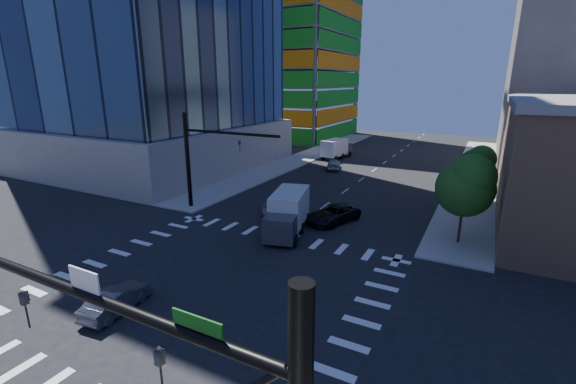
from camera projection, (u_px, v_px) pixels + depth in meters
The scene contains 14 objects.
ground at pixel (210, 289), 22.86m from camera, with size 160.00×160.00×0.00m, color black.
road_markings at pixel (210, 289), 22.86m from camera, with size 20.00×20.00×0.01m, color silver.
sidewalk_ne at pixel (475, 173), 51.33m from camera, with size 5.00×60.00×0.15m, color #989790.
sidewalk_nw at pixel (305, 157), 62.47m from camera, with size 5.00×60.00×0.15m, color #989790.
construction_building at pixel (287, 19), 80.99m from camera, with size 25.16×34.50×70.60m.
signal_mast_nw at pixel (200, 153), 35.59m from camera, with size 10.20×0.40×9.00m.
tree_south at pixel (467, 185), 27.78m from camera, with size 4.16×4.16×6.82m.
tree_north at pixel (478, 164), 38.05m from camera, with size 3.54×3.52×5.78m.
car_nb_far at pixel (334, 214), 33.58m from camera, with size 2.45×5.31×1.47m, color black.
car_sb_near at pixel (277, 203), 36.65m from camera, with size 1.96×4.83×1.40m, color #B3B3B3.
car_sb_mid at pixel (334, 164), 53.85m from camera, with size 1.76×4.38×1.49m, color #999CA0.
car_sb_cross at pixel (117, 300), 20.51m from camera, with size 1.41×4.06×1.34m, color #535358.
box_truck_near at pixel (287, 217), 30.86m from camera, with size 4.14×6.66×3.25m.
box_truck_far at pixel (337, 150), 61.52m from camera, with size 3.34×6.20×3.09m.
Camera 1 is at (13.58, -15.89, 11.88)m, focal length 24.00 mm.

